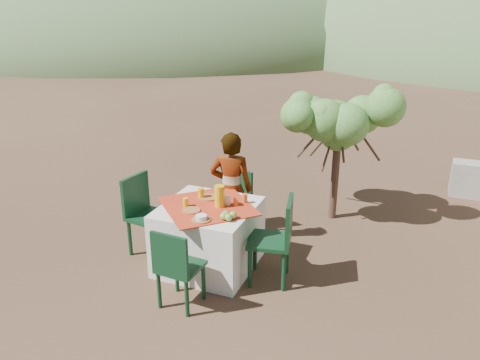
# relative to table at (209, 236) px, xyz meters

# --- Properties ---
(ground) EXTENTS (160.00, 160.00, 0.00)m
(ground) POSITION_rel_table_xyz_m (0.35, 0.05, -0.38)
(ground) COLOR #362218
(ground) RESTS_ON ground
(table) EXTENTS (1.30, 1.30, 0.76)m
(table) POSITION_rel_table_xyz_m (0.00, 0.00, 0.00)
(table) COLOR silver
(table) RESTS_ON ground
(chair_far) EXTENTS (0.50, 0.50, 0.84)m
(chair_far) POSITION_rel_table_xyz_m (-0.05, 0.96, 0.09)
(chair_far) COLOR black
(chair_far) RESTS_ON ground
(chair_near) EXTENTS (0.42, 0.42, 0.86)m
(chair_near) POSITION_rel_table_xyz_m (0.06, -0.85, 0.10)
(chair_near) COLOR black
(chair_near) RESTS_ON ground
(chair_left) EXTENTS (0.51, 0.51, 0.97)m
(chair_left) POSITION_rel_table_xyz_m (-0.87, 0.03, 0.16)
(chair_left) COLOR black
(chair_left) RESTS_ON ground
(chair_right) EXTENTS (0.53, 0.53, 0.98)m
(chair_right) POSITION_rel_table_xyz_m (0.82, -0.02, 0.16)
(chair_right) COLOR black
(chair_right) RESTS_ON ground
(person) EXTENTS (0.59, 0.45, 1.45)m
(person) POSITION_rel_table_xyz_m (0.02, 0.63, 0.35)
(person) COLOR #8C6651
(person) RESTS_ON ground
(shrub_tree) EXTENTS (1.43, 1.40, 1.68)m
(shrub_tree) POSITION_rel_table_xyz_m (1.13, 1.89, 0.95)
(shrub_tree) COLOR #3F2C1F
(shrub_tree) RESTS_ON ground
(hill_near_left) EXTENTS (40.00, 40.00, 16.00)m
(hill_near_left) POSITION_rel_table_xyz_m (-17.65, 30.05, -0.38)
(hill_near_left) COLOR #3F5932
(hill_near_left) RESTS_ON ground
(hill_far_center) EXTENTS (60.00, 60.00, 24.00)m
(hill_far_center) POSITION_rel_table_xyz_m (-3.65, 52.05, -0.38)
(hill_far_center) COLOR slate
(hill_far_center) RESTS_ON ground
(plate_far) EXTENTS (0.22, 0.22, 0.01)m
(plate_far) POSITION_rel_table_xyz_m (-0.09, 0.21, 0.39)
(plate_far) COLOR brown
(plate_far) RESTS_ON table
(plate_near) EXTENTS (0.20, 0.20, 0.01)m
(plate_near) POSITION_rel_table_xyz_m (-0.11, -0.20, 0.39)
(plate_near) COLOR brown
(plate_near) RESTS_ON table
(glass_far) EXTENTS (0.08, 0.08, 0.12)m
(glass_far) POSITION_rel_table_xyz_m (-0.16, 0.17, 0.44)
(glass_far) COLOR gold
(glass_far) RESTS_ON table
(glass_near) EXTENTS (0.06, 0.06, 0.10)m
(glass_near) POSITION_rel_table_xyz_m (-0.22, -0.11, 0.43)
(glass_near) COLOR gold
(glass_near) RESTS_ON table
(juice_pitcher) EXTENTS (0.11, 0.11, 0.25)m
(juice_pitcher) POSITION_rel_table_xyz_m (0.13, 0.03, 0.51)
(juice_pitcher) COLOR gold
(juice_pitcher) RESTS_ON table
(bowl_plate) EXTENTS (0.20, 0.20, 0.01)m
(bowl_plate) POSITION_rel_table_xyz_m (0.10, -0.37, 0.39)
(bowl_plate) COLOR brown
(bowl_plate) RESTS_ON table
(white_bowl) EXTENTS (0.12, 0.12, 0.04)m
(white_bowl) POSITION_rel_table_xyz_m (0.10, -0.37, 0.42)
(white_bowl) COLOR silver
(white_bowl) RESTS_ON bowl_plate
(jar_left) EXTENTS (0.05, 0.05, 0.08)m
(jar_left) POSITION_rel_table_xyz_m (0.29, 0.11, 0.42)
(jar_left) COLOR #C25522
(jar_left) RESTS_ON table
(jar_right) EXTENTS (0.06, 0.06, 0.10)m
(jar_right) POSITION_rel_table_xyz_m (0.35, 0.24, 0.43)
(jar_right) COLOR #C25522
(jar_right) RESTS_ON table
(napkin_holder) EXTENTS (0.08, 0.05, 0.10)m
(napkin_holder) POSITION_rel_table_xyz_m (0.19, 0.10, 0.43)
(napkin_holder) COLOR silver
(napkin_holder) RESTS_ON table
(fruit_cluster) EXTENTS (0.16, 0.15, 0.08)m
(fruit_cluster) POSITION_rel_table_xyz_m (0.34, -0.24, 0.42)
(fruit_cluster) COLOR olive
(fruit_cluster) RESTS_ON table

